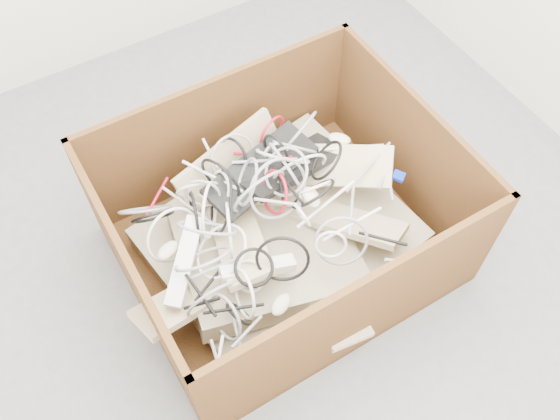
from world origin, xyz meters
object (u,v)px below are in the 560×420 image
power_strip_left (184,261)px  vga_plug (399,176)px  cardboard_box (279,236)px  power_strip_right (258,268)px

power_strip_left → vga_plug: bearing=-52.2°
cardboard_box → power_strip_left: size_ratio=3.74×
cardboard_box → power_strip_left: (-0.41, -0.03, 0.21)m
power_strip_left → vga_plug: power_strip_left is taller
cardboard_box → power_strip_left: 0.46m
power_strip_left → power_strip_right: 0.26m
power_strip_left → power_strip_right: power_strip_left is taller
power_strip_left → vga_plug: size_ratio=7.36×
power_strip_left → vga_plug: (0.89, -0.08, -0.01)m
power_strip_left → power_strip_right: (0.22, -0.15, -0.02)m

